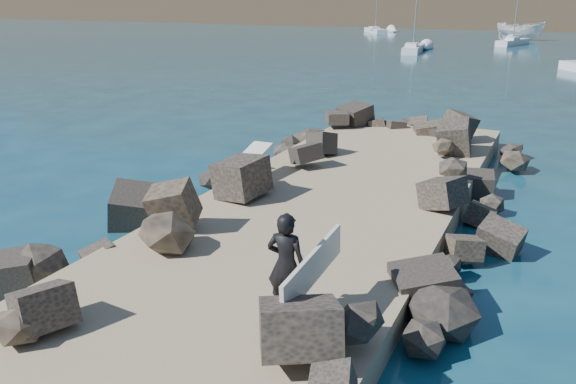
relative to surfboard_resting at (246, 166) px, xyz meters
The scene contains 10 objects.
ground 3.17m from the surfboard_resting, 32.61° to the right, with size 800.00×800.00×0.00m, color #0F384C.
jetty 4.47m from the surfboard_resting, 55.08° to the right, with size 6.00×26.00×0.60m, color #8C7759.
riprap_left 3.18m from the surfboard_resting, 96.89° to the right, with size 2.60×22.00×1.00m, color black.
riprap_right 6.28m from the surfboard_resting, 29.87° to the right, with size 2.60×22.00×1.00m, color black.
surfboard_resting is the anchor object (origin of this frame).
boat_imported 67.57m from the surfboard_resting, 88.64° to the left, with size 2.29×6.09×2.35m, color silver.
surfer_with_board 6.82m from the surfboard_resting, 54.36° to the right, with size 0.82×2.10×1.70m.
sailboat_e 76.85m from the surfboard_resting, 104.87° to the left, with size 5.42×7.06×8.88m.
sailboat_b 58.73m from the surfboard_resting, 88.46° to the left, with size 3.24×6.52×7.77m.
sailboat_a 45.64m from the surfboard_resting, 98.34° to the left, with size 2.42×7.07×8.38m.
Camera 1 is at (4.80, -10.91, 5.35)m, focal length 35.00 mm.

